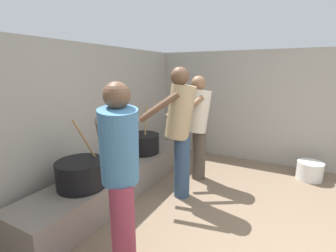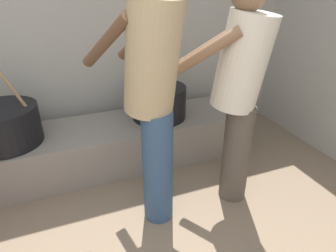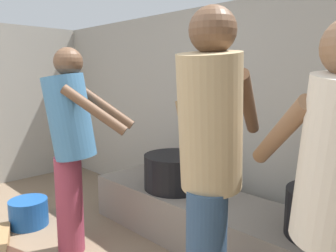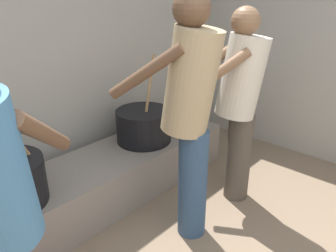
{
  "view_description": "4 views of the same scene",
  "coord_description": "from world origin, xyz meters",
  "px_view_note": "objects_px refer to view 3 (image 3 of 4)",
  "views": [
    {
      "loc": [
        -1.86,
        0.2,
        1.62
      ],
      "look_at": [
        0.62,
        1.51,
        0.96
      ],
      "focal_mm": 25.76,
      "sensor_mm": 36.0,
      "label": 1
    },
    {
      "loc": [
        0.27,
        -0.11,
        1.51
      ],
      "look_at": [
        0.84,
        1.36,
        0.71
      ],
      "focal_mm": 31.19,
      "sensor_mm": 36.0,
      "label": 2
    },
    {
      "loc": [
        1.72,
        0.2,
        1.35
      ],
      "look_at": [
        0.22,
        1.68,
        1.02
      ],
      "focal_mm": 35.22,
      "sensor_mm": 36.0,
      "label": 3
    },
    {
      "loc": [
        -0.78,
        0.2,
        1.66
      ],
      "look_at": [
        0.51,
        1.37,
        0.92
      ],
      "focal_mm": 35.5,
      "sensor_mm": 36.0,
      "label": 4
    }
  ],
  "objects_px": {
    "cooking_pot_main": "(328,214)",
    "cook_in_blue_shirt": "(71,139)",
    "cooking_pot_secondary": "(175,171)",
    "bucket_blue_plastic": "(29,213)",
    "cook_in_tan_shirt": "(210,158)"
  },
  "relations": [
    {
      "from": "cooking_pot_main",
      "to": "cook_in_tan_shirt",
      "type": "xyz_separation_m",
      "value": [
        -0.3,
        -0.75,
        0.42
      ]
    },
    {
      "from": "cooking_pot_secondary",
      "to": "cook_in_tan_shirt",
      "type": "bearing_deg",
      "value": -37.69
    },
    {
      "from": "cooking_pot_main",
      "to": "bucket_blue_plastic",
      "type": "bearing_deg",
      "value": -158.11
    },
    {
      "from": "cook_in_blue_shirt",
      "to": "cooking_pot_main",
      "type": "bearing_deg",
      "value": 27.75
    },
    {
      "from": "cook_in_blue_shirt",
      "to": "cook_in_tan_shirt",
      "type": "height_order",
      "value": "cook_in_tan_shirt"
    },
    {
      "from": "cooking_pot_main",
      "to": "cook_in_blue_shirt",
      "type": "distance_m",
      "value": 1.77
    },
    {
      "from": "cooking_pot_main",
      "to": "cook_in_tan_shirt",
      "type": "relative_size",
      "value": 0.45
    },
    {
      "from": "cooking_pot_secondary",
      "to": "bucket_blue_plastic",
      "type": "xyz_separation_m",
      "value": [
        -0.98,
        -0.87,
        -0.41
      ]
    },
    {
      "from": "cook_in_blue_shirt",
      "to": "cook_in_tan_shirt",
      "type": "relative_size",
      "value": 0.93
    },
    {
      "from": "cook_in_blue_shirt",
      "to": "cooking_pot_secondary",
      "type": "bearing_deg",
      "value": 69.09
    },
    {
      "from": "cook_in_tan_shirt",
      "to": "cooking_pot_main",
      "type": "bearing_deg",
      "value": 67.95
    },
    {
      "from": "cook_in_tan_shirt",
      "to": "bucket_blue_plastic",
      "type": "xyz_separation_m",
      "value": [
        -1.92,
        -0.14,
        -0.83
      ]
    },
    {
      "from": "cooking_pot_secondary",
      "to": "cook_in_blue_shirt",
      "type": "relative_size",
      "value": 0.48
    },
    {
      "from": "cooking_pot_main",
      "to": "bucket_blue_plastic",
      "type": "distance_m",
      "value": 2.43
    },
    {
      "from": "cooking_pot_main",
      "to": "cook_in_blue_shirt",
      "type": "bearing_deg",
      "value": -152.25
    }
  ]
}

